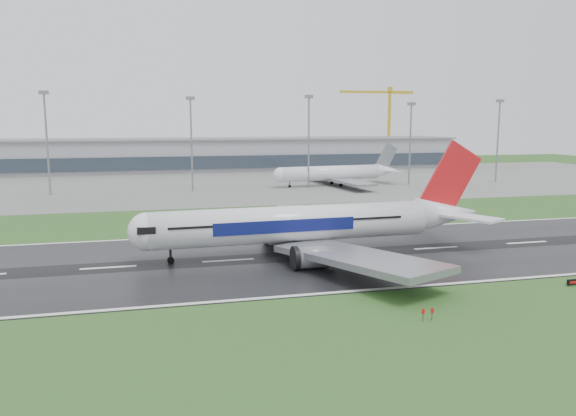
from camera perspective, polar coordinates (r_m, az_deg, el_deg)
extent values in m
plane|color=#27511D|center=(101.39, 5.10, -4.81)|extent=(520.00, 520.00, 0.00)
cube|color=black|center=(101.37, 5.10, -4.78)|extent=(400.00, 45.00, 0.10)
cube|color=slate|center=(221.76, -5.39, 2.70)|extent=(400.00, 130.00, 0.08)
cube|color=gray|center=(280.44, -7.23, 5.51)|extent=(240.00, 36.00, 15.00)
cylinder|color=gray|center=(196.10, -23.69, 5.95)|extent=(0.64, 0.64, 32.67)
cylinder|color=gray|center=(193.73, -9.97, 6.34)|extent=(0.64, 0.64, 31.30)
cylinder|color=gray|center=(200.98, 2.16, 6.70)|extent=(0.64, 0.64, 32.27)
cylinder|color=gray|center=(215.53, 12.54, 6.34)|extent=(0.64, 0.64, 30.01)
cylinder|color=gray|center=(234.70, 20.91, 6.34)|extent=(0.64, 0.64, 31.44)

